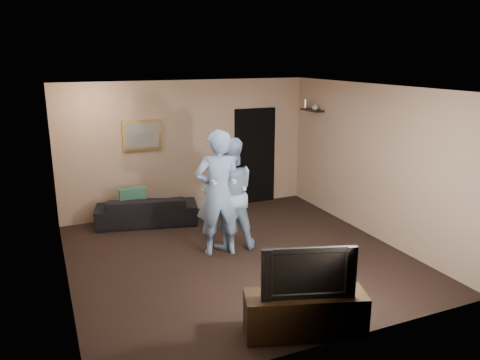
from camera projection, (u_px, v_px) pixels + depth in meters
name	position (u px, v px, depth m)	size (l,w,h in m)	color
ground	(238.00, 256.00, 7.33)	(5.00, 5.00, 0.00)	black
ceiling	(237.00, 88.00, 6.66)	(5.00, 5.00, 0.04)	silver
wall_back	(188.00, 147.00, 9.21)	(5.00, 0.04, 2.60)	tan
wall_front	(334.00, 232.00, 4.78)	(5.00, 0.04, 2.60)	tan
wall_left	(60.00, 195.00, 6.03)	(0.04, 5.00, 2.60)	tan
wall_right	(372.00, 162.00, 7.95)	(0.04, 5.00, 2.60)	tan
sofa	(147.00, 210.00, 8.70)	(1.84, 0.72, 0.54)	black
throw_pillow	(133.00, 201.00, 8.55)	(0.47, 0.15, 0.47)	#194C3F
painting_frame	(142.00, 135.00, 8.76)	(0.72, 0.05, 0.57)	olive
painting_canvas	(142.00, 135.00, 8.74)	(0.62, 0.01, 0.47)	slate
doorway	(255.00, 156.00, 9.82)	(0.90, 0.06, 2.00)	black
light_switch	(228.00, 144.00, 9.51)	(0.08, 0.02, 0.12)	silver
wall_shelf	(312.00, 110.00, 9.33)	(0.20, 0.60, 0.03)	black
shelf_vase	(315.00, 106.00, 9.22)	(0.13, 0.13, 0.14)	#ADADB2
shelf_figurine	(305.00, 104.00, 9.54)	(0.06, 0.06, 0.18)	silver
tv_console	(305.00, 313.00, 5.24)	(1.35, 0.44, 0.48)	black
television	(307.00, 269.00, 5.10)	(1.04, 0.14, 0.60)	black
wii_player_left	(219.00, 193.00, 7.21)	(0.80, 0.61, 1.98)	#79A0D1
wii_player_right	(229.00, 194.00, 7.47)	(1.00, 0.84, 1.82)	#94B5D8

